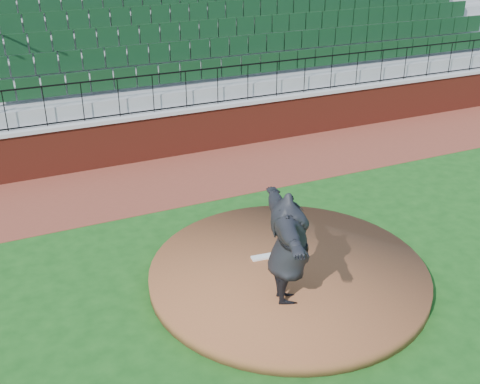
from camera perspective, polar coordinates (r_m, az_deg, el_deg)
name	(u,v)px	position (r m, az deg, el deg)	size (l,w,h in m)	color
ground	(275,290)	(10.61, 3.43, -9.54)	(90.00, 90.00, 0.00)	#164A15
warning_track	(176,178)	(14.97, -6.24, 1.35)	(34.00, 3.20, 0.01)	brown
field_wall	(156,137)	(16.17, -8.19, 5.37)	(34.00, 0.35, 1.20)	maroon
wall_cap	(154,114)	(15.96, -8.33, 7.56)	(34.00, 0.45, 0.10)	#B7B7B7
wall_railing	(153,94)	(15.81, -8.46, 9.46)	(34.00, 0.05, 1.00)	black
seating_stands	(125,54)	(18.25, -11.12, 13.02)	(34.00, 5.10, 4.60)	gray
concourse_wall	(103,24)	(20.85, -13.23, 15.61)	(34.00, 0.50, 5.50)	maroon
pitchers_mound	(288,274)	(10.85, 4.72, -7.93)	(5.07, 5.07, 0.25)	brown
pitching_rubber	(267,256)	(11.06, 2.63, -6.27)	(0.59, 0.15, 0.04)	white
pitcher	(289,249)	(9.42, 4.77, -5.53)	(2.44, 0.66, 1.99)	black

